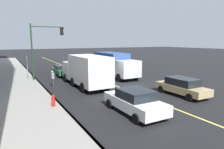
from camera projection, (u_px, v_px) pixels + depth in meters
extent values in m
plane|color=black|center=(114.00, 85.00, 20.53)|extent=(200.00, 200.00, 0.00)
cube|color=gray|center=(25.00, 95.00, 16.52)|extent=(80.00, 3.90, 0.15)
cube|color=slate|center=(48.00, 92.00, 17.41)|extent=(80.00, 0.16, 0.15)
cube|color=#D8CC4C|center=(114.00, 85.00, 20.53)|extent=(80.00, 0.16, 0.01)
cube|color=tan|center=(182.00, 88.00, 16.60)|extent=(4.59, 1.72, 0.56)
cube|color=black|center=(183.00, 82.00, 16.47)|extent=(2.50, 1.58, 0.60)
cylinder|color=black|center=(204.00, 95.00, 15.74)|extent=(0.60, 0.22, 0.60)
cylinder|color=black|center=(189.00, 97.00, 14.94)|extent=(0.60, 0.22, 0.60)
cylinder|color=black|center=(175.00, 87.00, 18.36)|extent=(0.60, 0.22, 0.60)
cylinder|color=black|center=(161.00, 89.00, 17.56)|extent=(0.60, 0.22, 0.60)
cube|color=silver|center=(134.00, 103.00, 12.55)|extent=(4.62, 1.91, 0.65)
cube|color=black|center=(136.00, 94.00, 12.34)|extent=(2.11, 1.76, 0.56)
cylinder|color=black|center=(110.00, 104.00, 13.48)|extent=(0.60, 0.22, 0.60)
cylinder|color=black|center=(133.00, 100.00, 14.37)|extent=(0.60, 0.22, 0.60)
cylinder|color=black|center=(136.00, 119.00, 10.84)|extent=(0.60, 0.22, 0.60)
cylinder|color=black|center=(163.00, 113.00, 11.74)|extent=(0.60, 0.22, 0.60)
cube|color=#1E6038|center=(62.00, 71.00, 26.11)|extent=(4.22, 1.81, 0.57)
cube|color=black|center=(62.00, 67.00, 25.98)|extent=(1.84, 1.67, 0.47)
cylinder|color=black|center=(53.00, 72.00, 26.94)|extent=(0.60, 0.22, 0.60)
cylinder|color=black|center=(66.00, 71.00, 27.78)|extent=(0.60, 0.22, 0.60)
cylinder|color=black|center=(58.00, 75.00, 24.53)|extent=(0.60, 0.22, 0.60)
cylinder|color=black|center=(72.00, 74.00, 25.37)|extent=(0.60, 0.22, 0.60)
cube|color=silver|center=(76.00, 69.00, 22.46)|extent=(2.19, 2.43, 1.72)
cube|color=silver|center=(89.00, 70.00, 18.95)|extent=(5.47, 2.43, 2.62)
cylinder|color=black|center=(66.00, 78.00, 22.05)|extent=(0.90, 0.28, 0.90)
cylinder|color=black|center=(86.00, 76.00, 23.15)|extent=(0.90, 0.28, 0.90)
cylinder|color=black|center=(83.00, 88.00, 17.43)|extent=(0.90, 0.28, 0.90)
cylinder|color=black|center=(107.00, 85.00, 18.53)|extent=(0.90, 0.28, 0.90)
cylinder|color=black|center=(73.00, 82.00, 19.79)|extent=(0.90, 0.28, 0.90)
cylinder|color=black|center=(95.00, 80.00, 20.90)|extent=(0.90, 0.28, 0.90)
cube|color=silver|center=(128.00, 69.00, 22.51)|extent=(2.09, 2.37, 1.85)
cube|color=#2D4C93|center=(111.00, 63.00, 25.75)|extent=(5.22, 2.37, 2.52)
cylinder|color=black|center=(136.00, 76.00, 23.21)|extent=(0.90, 0.28, 0.90)
cylinder|color=black|center=(119.00, 78.00, 22.13)|extent=(0.90, 0.28, 0.90)
cylinder|color=black|center=(114.00, 70.00, 27.62)|extent=(0.90, 0.28, 0.90)
cylinder|color=black|center=(99.00, 72.00, 26.54)|extent=(0.90, 0.28, 0.90)
cylinder|color=black|center=(124.00, 73.00, 25.37)|extent=(0.90, 0.28, 0.90)
cylinder|color=black|center=(108.00, 74.00, 24.29)|extent=(0.90, 0.28, 0.90)
cylinder|color=#383838|center=(53.00, 83.00, 19.71)|extent=(0.15, 0.15, 0.79)
cylinder|color=#383838|center=(53.00, 82.00, 19.88)|extent=(0.15, 0.15, 0.79)
cube|color=gray|center=(52.00, 76.00, 19.68)|extent=(0.39, 0.25, 0.59)
sphere|color=tan|center=(52.00, 72.00, 19.62)|extent=(0.21, 0.21, 0.21)
cube|color=black|center=(54.00, 75.00, 19.77)|extent=(0.27, 0.18, 0.34)
cylinder|color=#1E3823|center=(32.00, 53.00, 21.88)|extent=(0.16, 0.16, 6.29)
cylinder|color=#1E3823|center=(48.00, 27.00, 22.26)|extent=(0.10, 3.58, 0.10)
cube|color=black|center=(62.00, 31.00, 23.07)|extent=(0.28, 0.30, 0.90)
sphere|color=#360605|center=(63.00, 29.00, 23.11)|extent=(0.18, 0.18, 0.18)
sphere|color=gold|center=(63.00, 31.00, 23.15)|extent=(0.18, 0.18, 0.18)
sphere|color=black|center=(63.00, 34.00, 23.20)|extent=(0.18, 0.18, 0.18)
cylinder|color=slate|center=(27.00, 68.00, 22.71)|extent=(0.08, 0.08, 2.74)
cube|color=white|center=(27.00, 58.00, 22.50)|extent=(0.60, 0.02, 0.20)
cube|color=#DB5919|center=(27.00, 61.00, 22.56)|extent=(0.44, 0.02, 0.28)
cylinder|color=red|center=(53.00, 103.00, 13.35)|extent=(0.24, 0.24, 0.80)
sphere|color=red|center=(53.00, 96.00, 13.28)|extent=(0.20, 0.20, 0.20)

